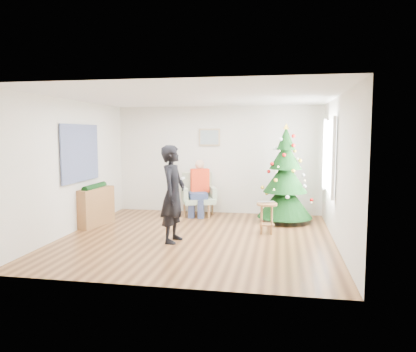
% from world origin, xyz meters
% --- Properties ---
extents(floor, '(5.00, 5.00, 0.00)m').
position_xyz_m(floor, '(0.00, 0.00, 0.00)').
color(floor, brown).
rests_on(floor, ground).
extents(ceiling, '(5.00, 5.00, 0.00)m').
position_xyz_m(ceiling, '(0.00, 0.00, 2.60)').
color(ceiling, white).
rests_on(ceiling, wall_back).
extents(wall_back, '(5.00, 0.00, 5.00)m').
position_xyz_m(wall_back, '(0.00, 2.50, 1.30)').
color(wall_back, silver).
rests_on(wall_back, floor).
extents(wall_front, '(5.00, 0.00, 5.00)m').
position_xyz_m(wall_front, '(0.00, -2.50, 1.30)').
color(wall_front, silver).
rests_on(wall_front, floor).
extents(wall_left, '(0.00, 5.00, 5.00)m').
position_xyz_m(wall_left, '(-2.50, 0.00, 1.30)').
color(wall_left, silver).
rests_on(wall_left, floor).
extents(wall_right, '(0.00, 5.00, 5.00)m').
position_xyz_m(wall_right, '(2.50, 0.00, 1.30)').
color(wall_right, silver).
rests_on(wall_right, floor).
extents(window_panel, '(0.04, 1.30, 1.40)m').
position_xyz_m(window_panel, '(2.47, 1.00, 1.50)').
color(window_panel, white).
rests_on(window_panel, wall_right).
extents(curtains, '(0.05, 1.75, 1.50)m').
position_xyz_m(curtains, '(2.44, 1.00, 1.50)').
color(curtains, white).
rests_on(curtains, wall_right).
extents(christmas_tree, '(1.20, 1.20, 2.16)m').
position_xyz_m(christmas_tree, '(1.62, 1.65, 0.97)').
color(christmas_tree, '#3F2816').
rests_on(christmas_tree, floor).
extents(stool, '(0.40, 0.40, 0.60)m').
position_xyz_m(stool, '(1.27, 0.55, 0.30)').
color(stool, brown).
rests_on(stool, floor).
extents(laptop, '(0.38, 0.31, 0.03)m').
position_xyz_m(laptop, '(1.27, 0.55, 0.61)').
color(laptop, silver).
rests_on(laptop, stool).
extents(armchair, '(0.92, 0.90, 1.01)m').
position_xyz_m(armchair, '(-0.40, 2.06, 0.37)').
color(armchair, '#99AE8C').
rests_on(armchair, floor).
extents(seated_person, '(0.53, 0.68, 1.32)m').
position_xyz_m(seated_person, '(-0.38, 2.01, 0.68)').
color(seated_person, navy).
rests_on(seated_person, armchair).
extents(standing_man, '(0.47, 0.67, 1.74)m').
position_xyz_m(standing_man, '(-0.36, -0.36, 0.87)').
color(standing_man, black).
rests_on(standing_man, floor).
extents(game_controller, '(0.05, 0.13, 0.04)m').
position_xyz_m(game_controller, '(-0.18, -0.39, 1.16)').
color(game_controller, white).
rests_on(game_controller, standing_man).
extents(console, '(0.48, 1.04, 0.80)m').
position_xyz_m(console, '(-2.33, 0.61, 0.40)').
color(console, brown).
rests_on(console, floor).
extents(garland, '(0.14, 0.90, 0.14)m').
position_xyz_m(garland, '(-2.33, 0.61, 0.82)').
color(garland, black).
rests_on(garland, console).
extents(tapestry, '(0.03, 1.50, 1.15)m').
position_xyz_m(tapestry, '(-2.46, 0.30, 1.55)').
color(tapestry, black).
rests_on(tapestry, wall_left).
extents(framed_picture, '(0.52, 0.05, 0.42)m').
position_xyz_m(framed_picture, '(-0.20, 2.46, 1.85)').
color(framed_picture, tan).
rests_on(framed_picture, wall_back).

